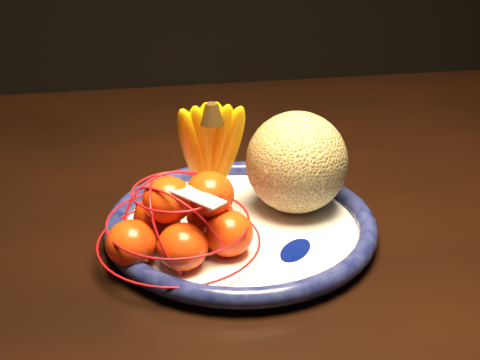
{
  "coord_description": "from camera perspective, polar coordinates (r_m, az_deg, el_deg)",
  "views": [
    {
      "loc": [
        0.03,
        -0.74,
        1.15
      ],
      "look_at": [
        0.12,
        -0.03,
        0.8
      ],
      "focal_mm": 50.0,
      "sensor_mm": 36.0,
      "label": 1
    }
  ],
  "objects": [
    {
      "name": "mandarin_bag",
      "position": [
        0.75,
        -4.9,
        -3.61
      ],
      "size": [
        0.2,
        0.2,
        0.12
      ],
      "rotation": [
        0.0,
        0.0,
        -0.06
      ],
      "color": "#FA2E03",
      "rests_on": "fruit_bowl"
    },
    {
      "name": "banana_bunch",
      "position": [
        0.82,
        -2.55,
        2.76
      ],
      "size": [
        0.11,
        0.1,
        0.16
      ],
      "rotation": [
        0.0,
        0.0,
        0.01
      ],
      "color": "#FDBA0B",
      "rests_on": "fruit_bowl"
    },
    {
      "name": "cantaloupe",
      "position": [
        0.83,
        4.85,
        1.51
      ],
      "size": [
        0.13,
        0.13,
        0.13
      ],
      "primitive_type": "sphere",
      "color": "olive",
      "rests_on": "fruit_bowl"
    },
    {
      "name": "price_tag",
      "position": [
        0.71,
        -4.07,
        -1.22
      ],
      "size": [
        0.07,
        0.07,
        0.01
      ],
      "primitive_type": "cube",
      "rotation": [
        -0.14,
        0.1,
        -0.69
      ],
      "color": "white",
      "rests_on": "mandarin_bag"
    },
    {
      "name": "fruit_bowl",
      "position": [
        0.81,
        0.08,
        -3.91
      ],
      "size": [
        0.33,
        0.33,
        0.03
      ],
      "rotation": [
        0.0,
        0.0,
        0.34
      ],
      "color": "white",
      "rests_on": "dining_table"
    },
    {
      "name": "dining_table",
      "position": [
        0.98,
        -7.03,
        -4.42
      ],
      "size": [
        1.5,
        0.95,
        0.73
      ],
      "rotation": [
        0.0,
        0.0,
        0.05
      ],
      "color": "black",
      "rests_on": "ground"
    }
  ]
}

